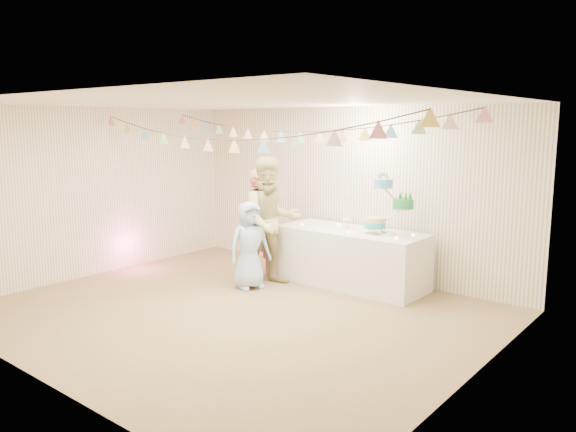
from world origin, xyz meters
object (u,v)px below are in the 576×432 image
Objects in this scene: person_adult_a at (262,224)px; person_child at (250,245)px; person_adult_b at (271,222)px; table at (351,257)px; cake_stand at (388,211)px.

person_child is (0.21, -0.50, -0.21)m from person_adult_a.
person_adult_b reaches higher than person_adult_a.
person_adult_b is (-0.92, -0.73, 0.53)m from table.
person_adult_a is 1.34× the size of person_child.
cake_stand is 1.68m from person_adult_b.
person_adult_b reaches higher than table.
table is at bearing -54.12° from person_adult_a.
cake_stand is at bearing 5.19° from table.
person_adult_a is at bearing -156.12° from table.
person_adult_a reaches higher than person_child.
cake_stand is 2.01m from person_child.
person_adult_a is 0.89× the size of person_adult_b.
person_child is at bearing -171.42° from person_adult_b.
person_adult_b is 0.47m from person_child.
person_adult_a is 0.39m from person_adult_b.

